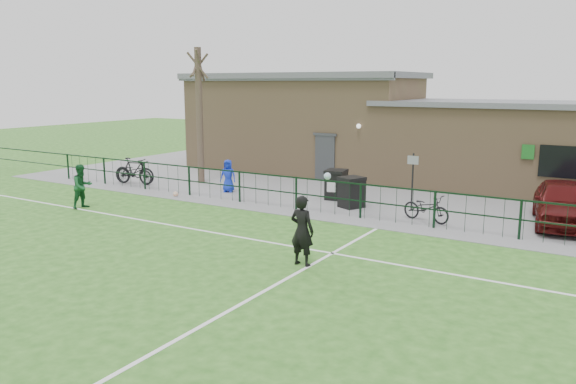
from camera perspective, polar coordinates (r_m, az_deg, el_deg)
The scene contains 19 objects.
ground at distance 13.05m, azimuth -11.71°, elevation -9.21°, with size 90.00×90.00×0.00m, color #295E1B.
paving_strip at distance 24.32m, azimuth 10.53°, elevation 0.27°, with size 34.00×13.00×0.02m, color slate.
pitch_line_touch at distance 19.22m, azimuth 4.38°, elevation -2.44°, with size 28.00×0.10×0.01m, color white.
pitch_line_mid at distance 16.04m, azimuth -1.88°, elevation -5.13°, with size 28.00×0.10×0.01m, color white.
pitch_line_perp at distance 11.85m, azimuth -4.49°, elevation -11.12°, with size 0.10×16.00×0.01m, color white.
perimeter_fence at distance 19.26m, azimuth 4.67°, elevation -0.59°, with size 28.00×0.10×1.20m, color black.
bare_tree at distance 25.47m, azimuth -8.98°, elevation 7.58°, with size 0.30×0.30×6.00m, color #47362B.
wheelie_bin_left at distance 21.83m, azimuth 4.92°, elevation 0.65°, with size 0.71×0.80×1.07m, color black.
wheelie_bin_right at distance 20.42m, azimuth 6.48°, elevation -0.14°, with size 0.68×0.78×1.03m, color black.
sign_post at distance 20.52m, azimuth 12.52°, elevation 1.09°, with size 0.06×0.06×2.00m, color black.
car_maroon at distance 19.76m, azimuth 26.19°, elevation -0.99°, with size 1.70×4.22×1.44m, color #4B0D0D.
bicycle_b at distance 25.96m, azimuth -15.34°, elevation 2.08°, with size 0.56×1.97×1.18m, color black.
bicycle_c at distance 26.01m, azimuth -15.34°, elevation 1.94°, with size 0.69×1.98×1.04m, color black.
bicycle_e at distance 18.81m, azimuth 13.86°, elevation -1.58°, with size 0.59×1.69×0.89m, color black.
spectator_child at distance 23.31m, azimuth -6.11°, elevation 1.64°, with size 0.66×0.43×1.35m, color #152FCD.
goalkeeper_kick at distance 13.93m, azimuth 1.50°, elevation -3.80°, with size 1.63×3.93×1.77m.
outfield_player at distance 21.57m, azimuth -20.18°, elevation 0.55°, with size 0.78×0.60×1.60m, color #175229.
ball_ground at distance 22.84m, azimuth -11.34°, elevation -0.21°, with size 0.21×0.21×0.21m, color white.
clubhouse at distance 27.12m, azimuth 11.25°, elevation 6.06°, with size 24.25×5.40×4.96m.
Camera 1 is at (8.50, -8.85, 4.46)m, focal length 35.00 mm.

